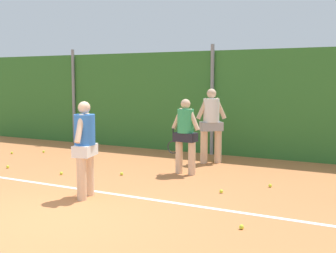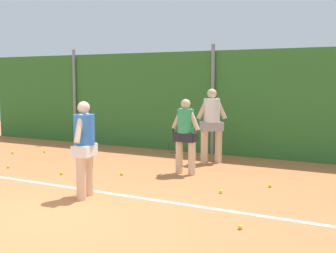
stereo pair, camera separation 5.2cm
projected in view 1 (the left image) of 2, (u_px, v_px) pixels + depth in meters
The scene contains 17 objects.
ground_plane at pixel (120, 190), 8.09m from camera, with size 25.36×25.36×0.00m, color #C67542.
hedge_fence_backdrop at pixel (215, 103), 11.95m from camera, with size 16.32×0.25×2.77m, color #33702D.
fence_post_left at pixel (74, 97), 13.98m from camera, with size 0.10×0.10×2.94m, color gray.
fence_post_center at pixel (212, 100), 11.79m from camera, with size 0.10×0.10×2.94m, color gray.
court_baseline_paint at pixel (111, 194), 7.84m from camera, with size 11.93×0.10×0.01m, color white.
player_foreground_near at pixel (85, 144), 7.50m from camera, with size 0.40×0.74×1.65m.
player_midcourt at pixel (185, 132), 9.37m from camera, with size 0.76×0.34×1.61m.
player_backcourt_far at pixel (211, 121), 10.62m from camera, with size 0.62×0.57×1.79m.
tennis_ball_0 at pixel (44, 152), 12.17m from camera, with size 0.07×0.07×0.07m, color #CCDB33.
tennis_ball_1 at pixel (122, 174), 9.34m from camera, with size 0.07×0.07×0.07m, color #CCDB33.
tennis_ball_3 at pixel (92, 154), 11.79m from camera, with size 0.07×0.07×0.07m, color #CCDB33.
tennis_ball_4 at pixel (12, 153), 11.98m from camera, with size 0.07×0.07×0.07m, color #CCDB33.
tennis_ball_5 at pixel (221, 191), 7.88m from camera, with size 0.07×0.07×0.07m, color #CCDB33.
tennis_ball_6 at pixel (61, 173), 9.39m from camera, with size 0.07×0.07×0.07m, color #CCDB33.
tennis_ball_7 at pixel (270, 186), 8.31m from camera, with size 0.07×0.07×0.07m, color #CCDB33.
tennis_ball_8 at pixel (8, 167), 10.07m from camera, with size 0.07×0.07×0.07m, color #CCDB33.
tennis_ball_9 at pixel (242, 227), 5.98m from camera, with size 0.07×0.07×0.07m, color #CCDB33.
Camera 1 is at (4.48, -4.68, 2.03)m, focal length 47.34 mm.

